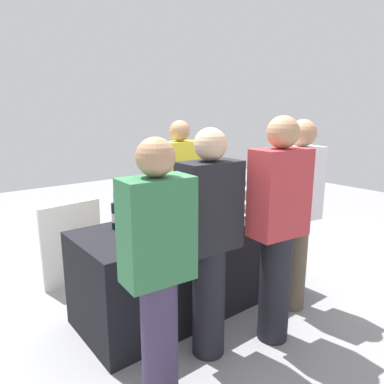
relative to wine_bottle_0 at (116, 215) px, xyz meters
name	(u,v)px	position (x,y,z in m)	size (l,w,h in m)	color
ground_plane	(192,302)	(0.62, -0.20, -0.89)	(12.00, 12.00, 0.00)	gray
tasting_table	(192,262)	(0.62, -0.20, -0.50)	(2.00, 0.79, 0.78)	black
wine_bottle_0	(116,215)	(0.00, 0.00, 0.00)	(0.07, 0.07, 0.31)	black
wine_bottle_1	(127,212)	(0.10, 0.01, 0.01)	(0.07, 0.07, 0.33)	black
wine_bottle_2	(208,200)	(0.92, -0.06, 0.00)	(0.08, 0.08, 0.31)	black
wine_bottle_3	(242,192)	(1.37, -0.05, 0.01)	(0.08, 0.08, 0.32)	black
wine_glass_0	(128,229)	(-0.06, -0.31, -0.02)	(0.07, 0.07, 0.13)	silver
wine_glass_1	(166,221)	(0.25, -0.34, -0.01)	(0.07, 0.07, 0.14)	silver
wine_glass_2	(203,216)	(0.56, -0.41, -0.01)	(0.07, 0.07, 0.14)	silver
wine_glass_3	(240,207)	(1.01, -0.38, -0.01)	(0.07, 0.07, 0.14)	silver
wine_glass_4	(246,205)	(1.09, -0.38, -0.02)	(0.07, 0.07, 0.14)	silver
ice_bucket	(249,198)	(1.30, -0.22, -0.02)	(0.19, 0.19, 0.19)	silver
server_pouring	(180,191)	(1.00, 0.49, -0.02)	(0.41, 0.23, 1.61)	#3F3351
guest_0	(158,268)	(-0.23, -0.96, -0.04)	(0.41, 0.25, 1.58)	#3F3351
guest_1	(209,239)	(0.28, -0.81, -0.03)	(0.43, 0.25, 1.61)	black
guest_2	(278,225)	(0.78, -0.98, 0.01)	(0.44, 0.27, 1.68)	black
guest_3	(298,209)	(1.28, -0.80, 0.01)	(0.40, 0.26, 1.64)	brown
menu_board	(72,244)	(-0.07, 0.86, -0.48)	(0.63, 0.03, 0.83)	white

